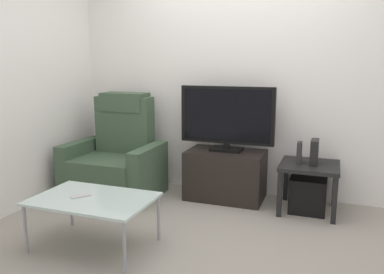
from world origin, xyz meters
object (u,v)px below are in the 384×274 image
Objects in this scene: game_console at (314,152)px; subwoofer_box at (308,194)px; television at (227,117)px; book_upright at (299,153)px; cell_phone at (81,196)px; side_table at (309,171)px; coffee_table at (93,201)px; recliner_armchair at (116,160)px; tv_stand at (225,175)px.

subwoofer_box is at bearing -164.05° from game_console.
subwoofer_box is (0.84, -0.09, -0.69)m from television.
book_upright is 1.39× the size of cell_phone.
television reaches higher than side_table.
game_console is 0.26× the size of coffee_table.
recliner_armchair is at bearing -174.98° from game_console.
recliner_armchair is at bearing -175.18° from side_table.
tv_stand is 3.80× the size of book_upright.
game_console is (0.04, 0.01, 0.42)m from subwoofer_box.
side_table is 2.59× the size of book_upright.
subwoofer_box is at bearing 11.31° from book_upright.
subwoofer_box is (2.00, 0.17, -0.21)m from recliner_armchair.
game_console is at bearing -4.03° from tv_stand.
recliner_armchair is 1.91m from book_upright.
recliner_armchair is 2.00m from side_table.
television reaches higher than book_upright.
side_table is at bearing 11.31° from book_upright.
television reaches higher than game_console.
recliner_armchair is at bearing -168.26° from tv_stand.
tv_stand is at bearing 64.89° from coffee_table.
game_console reaches higher than cell_phone.
recliner_armchair reaches higher than book_upright.
tv_stand is at bearing 175.12° from subwoofer_box.
tv_stand is at bearing 2.94° from recliner_armchair.
side_table is at bearing -6.16° from television.
book_upright reaches higher than coffee_table.
tv_stand is 0.81m from book_upright.
coffee_table is at bearing -75.72° from recliner_armchair.
television is 1.09m from subwoofer_box.
coffee_table is 0.11m from cell_phone.
subwoofer_box is 0.37× the size of coffee_table.
book_upright is at bearing -4.32° from recliner_armchair.
recliner_armchair is 3.22× the size of subwoofer_box.
book_upright is at bearing -7.06° from tv_stand.
television is at bearing 3.84° from recliner_armchair.
recliner_armchair is 2.05m from game_console.
subwoofer_box is 2.23× the size of cell_phone.
game_console is at bearing -5.27° from television.
tv_stand reaches higher than coffee_table.
tv_stand is at bearing 175.97° from game_console.
recliner_armchair is (-1.16, -0.26, -0.49)m from television.
tv_stand is 0.85m from subwoofer_box.
book_upright is 1.93m from coffee_table.
recliner_armchair reaches higher than subwoofer_box.
recliner_armchair is 2.01m from subwoofer_box.
side_table is 2.01m from coffee_table.
side_table is at bearing -164.05° from game_console.
side_table is at bearing 41.66° from coffee_table.
tv_stand is 0.60m from television.
television is 0.91× the size of recliner_armchair.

